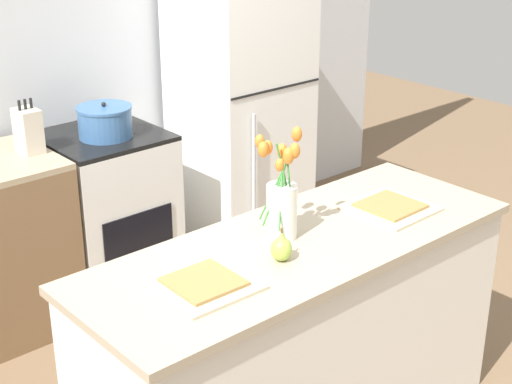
# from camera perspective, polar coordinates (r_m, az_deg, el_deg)

# --- Properties ---
(back_wall) EXTENTS (5.20, 0.08, 2.70)m
(back_wall) POSITION_cam_1_polar(r_m,az_deg,el_deg) (4.40, -15.43, 10.51)
(back_wall) COLOR silver
(back_wall) RESTS_ON ground_plane
(kitchen_island) EXTENTS (1.80, 0.66, 0.91)m
(kitchen_island) POSITION_cam_1_polar(r_m,az_deg,el_deg) (3.18, 3.01, -10.92)
(kitchen_island) COLOR silver
(kitchen_island) RESTS_ON ground_plane
(stove_range) EXTENTS (0.60, 0.61, 0.91)m
(stove_range) POSITION_cam_1_polar(r_m,az_deg,el_deg) (4.37, -10.70, -1.51)
(stove_range) COLOR silver
(stove_range) RESTS_ON ground_plane
(refrigerator) EXTENTS (0.68, 0.67, 1.69)m
(refrigerator) POSITION_cam_1_polar(r_m,az_deg,el_deg) (4.74, -1.16, 5.91)
(refrigerator) COLOR white
(refrigerator) RESTS_ON ground_plane
(flower_vase) EXTENTS (0.18, 0.17, 0.43)m
(flower_vase) POSITION_cam_1_polar(r_m,az_deg,el_deg) (2.92, 1.86, -0.57)
(flower_vase) COLOR silver
(flower_vase) RESTS_ON kitchen_island
(pear_figurine) EXTENTS (0.08, 0.08, 0.13)m
(pear_figurine) POSITION_cam_1_polar(r_m,az_deg,el_deg) (2.79, 1.85, -4.08)
(pear_figurine) COLOR #9EBC47
(pear_figurine) RESTS_ON kitchen_island
(plate_setting_left) EXTENTS (0.32, 0.32, 0.02)m
(plate_setting_left) POSITION_cam_1_polar(r_m,az_deg,el_deg) (2.65, -3.82, -6.66)
(plate_setting_left) COLOR beige
(plate_setting_left) RESTS_ON kitchen_island
(plate_setting_right) EXTENTS (0.32, 0.32, 0.02)m
(plate_setting_right) POSITION_cam_1_polar(r_m,az_deg,el_deg) (3.26, 9.75, -1.10)
(plate_setting_right) COLOR beige
(plate_setting_right) RESTS_ON kitchen_island
(cooking_pot) EXTENTS (0.29, 0.29, 0.19)m
(cooking_pot) POSITION_cam_1_polar(r_m,az_deg,el_deg) (4.14, -10.93, 5.05)
(cooking_pot) COLOR #386093
(cooking_pot) RESTS_ON stove_range
(knife_block) EXTENTS (0.10, 0.14, 0.27)m
(knife_block) POSITION_cam_1_polar(r_m,az_deg,el_deg) (3.99, -16.23, 4.30)
(knife_block) COLOR beige
(knife_block) RESTS_ON back_counter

